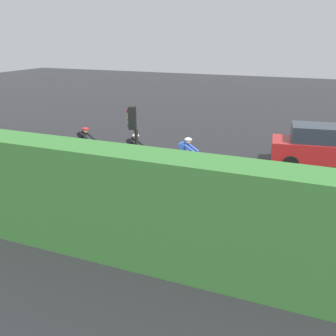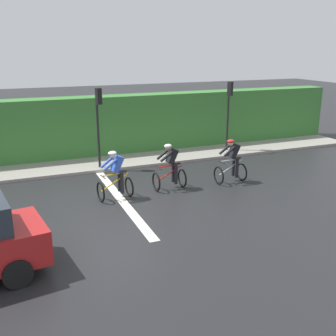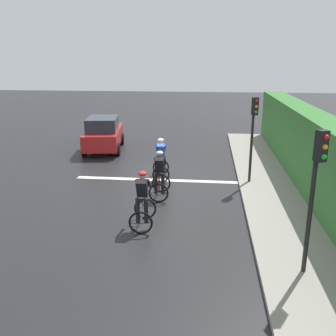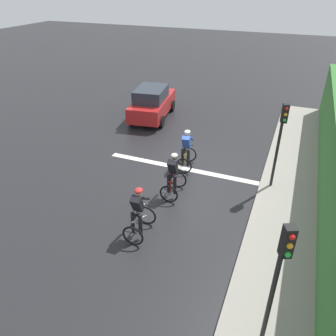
# 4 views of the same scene
# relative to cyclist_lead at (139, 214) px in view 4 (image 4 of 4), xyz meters

# --- Properties ---
(ground_plane) EXTENTS (80.00, 80.00, 0.00)m
(ground_plane) POSITION_rel_cyclist_lead_xyz_m (-0.04, -4.51, -0.80)
(ground_plane) COLOR black
(sidewalk_kerb) EXTENTS (2.80, 22.35, 0.12)m
(sidewalk_kerb) POSITION_rel_cyclist_lead_xyz_m (-4.44, -2.51, -0.74)
(sidewalk_kerb) COLOR gray
(sidewalk_kerb) RESTS_ON ground
(stone_wall_low) EXTENTS (0.44, 22.35, 0.60)m
(stone_wall_low) POSITION_rel_cyclist_lead_xyz_m (-5.34, -2.51, -0.50)
(stone_wall_low) COLOR tan
(stone_wall_low) RESTS_ON ground
(road_marking_stop_line) EXTENTS (7.00, 0.30, 0.01)m
(road_marking_stop_line) POSITION_rel_cyclist_lead_xyz_m (-0.04, -4.33, -0.79)
(road_marking_stop_line) COLOR silver
(road_marking_stop_line) RESTS_ON ground
(cyclist_lead) EXTENTS (0.73, 1.11, 1.66)m
(cyclist_lead) POSITION_rel_cyclist_lead_xyz_m (0.00, 0.00, 0.00)
(cyclist_lead) COLOR black
(cyclist_lead) RESTS_ON ground
(cyclist_second) EXTENTS (0.72, 1.10, 1.66)m
(cyclist_second) POSITION_rel_cyclist_lead_xyz_m (-0.18, -2.39, 0.00)
(cyclist_second) COLOR black
(cyclist_second) RESTS_ON ground
(cyclist_mid) EXTENTS (0.81, 1.16, 1.66)m
(cyclist_mid) POSITION_rel_cyclist_lead_xyz_m (0.04, -4.45, 0.00)
(cyclist_mid) COLOR black
(cyclist_mid) RESTS_ON ground
(car_red) EXTENTS (2.33, 4.30, 1.76)m
(car_red) POSITION_rel_cyclist_lead_xyz_m (3.66, -9.07, 0.08)
(car_red) COLOR #B21E1E
(car_red) RESTS_ON ground
(traffic_light_near_crossing) EXTENTS (0.25, 0.31, 3.34)m
(traffic_light_near_crossing) POSITION_rel_cyclist_lead_xyz_m (-3.45, -4.16, 1.43)
(traffic_light_near_crossing) COLOR black
(traffic_light_near_crossing) RESTS_ON ground
(traffic_light_far_junction) EXTENTS (0.27, 0.30, 3.34)m
(traffic_light_far_junction) POSITION_rel_cyclist_lead_xyz_m (-4.04, 2.17, 1.43)
(traffic_light_far_junction) COLOR black
(traffic_light_far_junction) RESTS_ON ground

